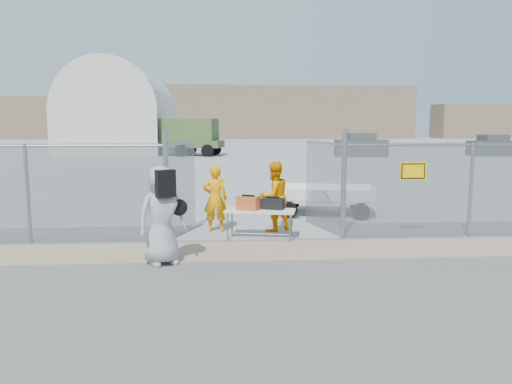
{
  "coord_description": "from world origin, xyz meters",
  "views": [
    {
      "loc": [
        -0.77,
        -9.09,
        2.63
      ],
      "look_at": [
        0.0,
        2.0,
        1.1
      ],
      "focal_mm": 35.0,
      "sensor_mm": 36.0,
      "label": 1
    }
  ],
  "objects": [
    {
      "name": "ground",
      "position": [
        0.0,
        0.0,
        0.0
      ],
      "size": [
        160.0,
        160.0,
        0.0
      ],
      "primitive_type": "plane",
      "color": "#4F4E4E"
    },
    {
      "name": "tarmac_inside",
      "position": [
        0.0,
        42.0,
        0.01
      ],
      "size": [
        160.0,
        80.0,
        0.01
      ],
      "primitive_type": "cube",
      "color": "#9A9A9A",
      "rests_on": "ground"
    },
    {
      "name": "dirt_strip",
      "position": [
        0.0,
        1.0,
        0.01
      ],
      "size": [
        44.0,
        1.6,
        0.01
      ],
      "primitive_type": "cube",
      "color": "tan",
      "rests_on": "ground"
    },
    {
      "name": "distant_hills",
      "position": [
        5.0,
        78.0,
        4.5
      ],
      "size": [
        140.0,
        6.0,
        9.0
      ],
      "primitive_type": null,
      "color": "#7F684F",
      "rests_on": "ground"
    },
    {
      "name": "chain_link_fence",
      "position": [
        0.0,
        2.0,
        1.1
      ],
      "size": [
        40.0,
        0.2,
        2.2
      ],
      "primitive_type": null,
      "color": "gray",
      "rests_on": "ground"
    },
    {
      "name": "quonset_hangar",
      "position": [
        -10.0,
        40.0,
        4.0
      ],
      "size": [
        9.0,
        18.0,
        8.0
      ],
      "primitive_type": null,
      "color": "beige",
      "rests_on": "ground"
    },
    {
      "name": "folding_table",
      "position": [
        0.1,
        2.11,
        0.34
      ],
      "size": [
        1.69,
        0.98,
        0.67
      ],
      "primitive_type": null,
      "rotation": [
        0.0,
        0.0,
        -0.21
      ],
      "color": "white",
      "rests_on": "ground"
    },
    {
      "name": "orange_bag",
      "position": [
        -0.17,
        2.15,
        0.83
      ],
      "size": [
        0.58,
        0.5,
        0.31
      ],
      "primitive_type": "cube",
      "rotation": [
        0.0,
        0.0,
        -0.44
      ],
      "color": "#C95523",
      "rests_on": "folding_table"
    },
    {
      "name": "black_duffel",
      "position": [
        0.4,
        2.21,
        0.8
      ],
      "size": [
        0.59,
        0.45,
        0.25
      ],
      "primitive_type": "cube",
      "rotation": [
        0.0,
        0.0,
        -0.33
      ],
      "color": "black",
      "rests_on": "folding_table"
    },
    {
      "name": "security_worker_left",
      "position": [
        -0.93,
        2.93,
        0.82
      ],
      "size": [
        0.62,
        0.43,
        1.63
      ],
      "primitive_type": "imported",
      "rotation": [
        0.0,
        0.0,
        3.08
      ],
      "color": "#FF9900",
      "rests_on": "ground"
    },
    {
      "name": "security_worker_right",
      "position": [
        0.5,
        2.92,
        0.86
      ],
      "size": [
        1.05,
        0.99,
        1.71
      ],
      "primitive_type": "imported",
      "rotation": [
        0.0,
        0.0,
        3.68
      ],
      "color": "#FF9900",
      "rests_on": "ground"
    },
    {
      "name": "visitor",
      "position": [
        -1.89,
        0.17,
        0.93
      ],
      "size": [
        1.08,
        0.94,
        1.86
      ],
      "primitive_type": "imported",
      "rotation": [
        0.0,
        0.0,
        0.47
      ],
      "color": "#A0A0A4",
      "rests_on": "ground"
    },
    {
      "name": "utility_trailer",
      "position": [
        2.21,
        5.04,
        0.44
      ],
      "size": [
        3.91,
        2.55,
        0.87
      ],
      "primitive_type": null,
      "rotation": [
        0.0,
        0.0,
        -0.2
      ],
      "color": "white",
      "rests_on": "ground"
    },
    {
      "name": "military_truck",
      "position": [
        -3.85,
        32.3,
        1.51
      ],
      "size": [
        6.71,
        3.79,
        3.02
      ],
      "primitive_type": null,
      "rotation": [
        0.0,
        0.0,
        -0.24
      ],
      "color": "#475D2C",
      "rests_on": "ground"
    },
    {
      "name": "parked_vehicle_near",
      "position": [
        10.35,
        30.15,
        0.91
      ],
      "size": [
        4.17,
        2.17,
        1.82
      ],
      "primitive_type": null,
      "rotation": [
        0.0,
        0.0,
        -0.09
      ],
      "color": "#3D403D",
      "rests_on": "ground"
    },
    {
      "name": "parked_vehicle_mid",
      "position": [
        21.31,
        30.25,
        0.84
      ],
      "size": [
        3.81,
        1.89,
        1.69
      ],
      "primitive_type": null,
      "rotation": [
        0.0,
        0.0,
        0.06
      ],
      "color": "#3D403D",
      "rests_on": "ground"
    }
  ]
}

